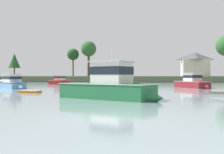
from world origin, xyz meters
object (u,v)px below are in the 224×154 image
cruiser_green (114,91)px  cruiser_red (61,82)px  dinghy_orange (30,92)px  cruiser_skyblue (12,85)px  sailboat_teal (104,85)px  cruiser_white (6,83)px  cruiser_maroon (194,84)px  mooring_buoy_white (2,83)px

cruiser_green → cruiser_red: bearing=113.0°
dinghy_orange → cruiser_skyblue: 12.66m
sailboat_teal → dinghy_orange: size_ratio=3.32×
cruiser_red → cruiser_white: 12.34m
cruiser_maroon → mooring_buoy_white: 51.47m
cruiser_red → mooring_buoy_white: size_ratio=15.11×
cruiser_green → mooring_buoy_white: bearing=126.8°
cruiser_white → cruiser_skyblue: size_ratio=0.90×
cruiser_skyblue → mooring_buoy_white: bearing=120.8°
cruiser_skyblue → mooring_buoy_white: (-17.44, 29.30, -0.45)m
cruiser_red → cruiser_white: size_ratio=1.15×
cruiser_green → sailboat_teal: bearing=100.5°
cruiser_red → cruiser_green: bearing=-67.0°
sailboat_teal → cruiser_skyblue: bearing=-135.3°
cruiser_white → mooring_buoy_white: cruiser_white is taller
cruiser_red → cruiser_skyblue: (-0.38, -23.51, 0.08)m
sailboat_teal → cruiser_red: bearing=137.0°
cruiser_skyblue → cruiser_white: bearing=120.5°
cruiser_red → sailboat_teal: bearing=-43.0°
dinghy_orange → mooring_buoy_white: mooring_buoy_white is taller
sailboat_teal → mooring_buoy_white: sailboat_teal is taller
cruiser_maroon → mooring_buoy_white: bearing=151.9°
dinghy_orange → sailboat_teal: bearing=77.2°
sailboat_teal → cruiser_maroon: sailboat_teal is taller
sailboat_teal → cruiser_red: 16.46m
cruiser_green → mooring_buoy_white: size_ratio=19.10×
sailboat_teal → dinghy_orange: 23.21m
sailboat_teal → cruiser_skyblue: size_ratio=1.24×
sailboat_teal → dinghy_orange: bearing=-102.8°
cruiser_red → cruiser_skyblue: cruiser_skyblue is taller
cruiser_red → dinghy_orange: bearing=-78.5°
sailboat_teal → cruiser_maroon: (15.54, -7.25, 0.35)m
dinghy_orange → cruiser_green: cruiser_green is taller
dinghy_orange → cruiser_maroon: (20.69, 15.39, 0.45)m
dinghy_orange → mooring_buoy_white: bearing=121.9°
sailboat_teal → cruiser_white: bearing=170.0°
cruiser_maroon → cruiser_green: cruiser_green is taller
sailboat_teal → mooring_buoy_white: size_ratio=18.08×
cruiser_red → cruiser_maroon: (27.58, -18.48, 0.10)m
dinghy_orange → cruiser_green: bearing=-35.7°
sailboat_teal → cruiser_green: (5.66, -30.39, 0.53)m
sailboat_teal → cruiser_green: sailboat_teal is taller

